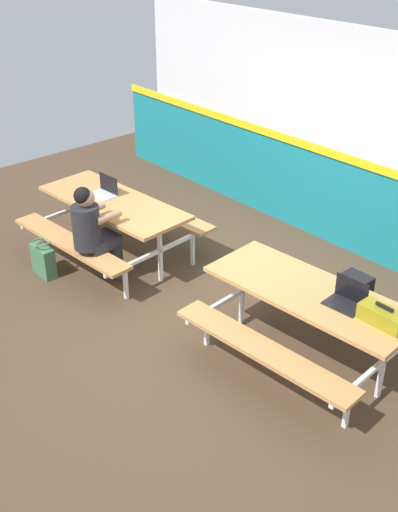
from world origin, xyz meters
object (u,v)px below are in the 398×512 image
(picnic_table_left, at_px, (114,214))
(picnic_table_right, at_px, (309,306))
(laptop_silver, at_px, (104,191))
(toolbox_grey, at_px, (383,316))
(backpack_dark, at_px, (356,294))
(tote_bag_bright, at_px, (43,260))
(laptop_dark, at_px, (346,300))
(student_nearer, at_px, (93,228))

(picnic_table_left, height_order, picnic_table_right, same)
(picnic_table_right, height_order, laptop_silver, laptop_silver)
(toolbox_grey, bearing_deg, laptop_silver, -176.20)
(picnic_table_right, relative_size, backpack_dark, 4.50)
(picnic_table_right, relative_size, toolbox_grey, 4.95)
(picnic_table_right, xyz_separation_m, backpack_dark, (-0.15, 0.98, -0.36))
(picnic_table_right, height_order, backpack_dark, picnic_table_right)
(toolbox_grey, bearing_deg, picnic_table_right, -175.91)
(toolbox_grey, xyz_separation_m, tote_bag_bright, (-3.67, -1.13, -0.62))
(picnic_table_left, distance_m, picnic_table_right, 2.76)
(laptop_dark, bearing_deg, laptop_silver, -175.58)
(laptop_silver, relative_size, laptop_dark, 1.00)
(student_nearer, relative_size, laptop_silver, 3.60)
(laptop_silver, xyz_separation_m, backpack_dark, (2.81, 1.17, -0.57))
(laptop_silver, height_order, backpack_dark, laptop_silver)
(picnic_table_left, relative_size, tote_bag_bright, 4.61)
(laptop_dark, relative_size, toolbox_grey, 0.84)
(laptop_silver, distance_m, toolbox_grey, 3.68)
(laptop_dark, distance_m, toolbox_grey, 0.37)
(laptop_dark, relative_size, tote_bag_bright, 0.78)
(student_nearer, xyz_separation_m, laptop_dark, (2.72, 0.81, 0.08))
(student_nearer, relative_size, laptop_dark, 3.60)
(laptop_dark, bearing_deg, picnic_table_right, -169.73)
(picnic_table_right, relative_size, laptop_dark, 5.92)
(picnic_table_right, distance_m, toolbox_grey, 0.75)
(picnic_table_right, relative_size, laptop_silver, 5.92)
(picnic_table_right, distance_m, backpack_dark, 1.05)
(picnic_table_right, distance_m, tote_bag_bright, 3.17)
(student_nearer, xyz_separation_m, laptop_silver, (-0.59, 0.55, 0.08))
(tote_bag_bright, bearing_deg, toolbox_grey, 17.12)
(toolbox_grey, relative_size, tote_bag_bright, 0.93)
(toolbox_grey, bearing_deg, laptop_dark, 178.30)
(laptop_dark, xyz_separation_m, backpack_dark, (-0.49, 0.91, -0.57))
(backpack_dark, bearing_deg, laptop_dark, -61.77)
(toolbox_grey, height_order, backpack_dark, toolbox_grey)
(picnic_table_right, bearing_deg, student_nearer, -162.54)
(backpack_dark, bearing_deg, picnic_table_right, -81.29)
(laptop_dark, distance_m, tote_bag_bright, 3.54)
(student_nearer, relative_size, toolbox_grey, 3.02)
(student_nearer, xyz_separation_m, backpack_dark, (2.22, 1.72, -0.49))
(laptop_dark, xyz_separation_m, tote_bag_bright, (-3.30, -1.14, -0.59))
(student_nearer, distance_m, laptop_dark, 2.83)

